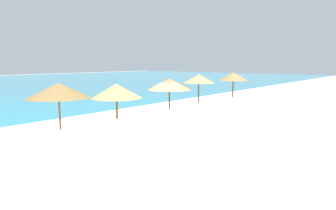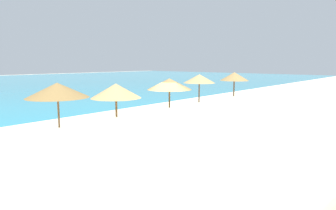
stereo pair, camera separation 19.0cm
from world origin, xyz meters
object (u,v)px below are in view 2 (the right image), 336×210
Objects in this scene: lounge_chair_2 at (147,130)px; beach_umbrella_5 at (234,77)px; lounge_chair_0 at (81,152)px; lounge_chair_4 at (173,121)px; beach_umbrella_1 at (57,90)px; beach_umbrella_4 at (199,79)px; beach_umbrella_3 at (169,84)px; lounge_chair_1 at (208,114)px; beach_umbrella_2 at (116,91)px.

beach_umbrella_5 is at bearing -92.45° from lounge_chair_2.
beach_umbrella_5 reaches higher than lounge_chair_0.
beach_umbrella_1 is at bearing 91.25° from lounge_chair_4.
beach_umbrella_4 reaches higher than lounge_chair_0.
beach_umbrella_3 is at bearing -75.54° from lounge_chair_0.
beach_umbrella_3 reaches higher than lounge_chair_1.
beach_umbrella_1 is at bearing -178.19° from beach_umbrella_3.
lounge_chair_1 is at bearing -11.60° from beach_umbrella_3.
beach_umbrella_3 is 3.65m from lounge_chair_2.
lounge_chair_0 is 4.14m from lounge_chair_2.
lounge_chair_1 is (3.03, -0.62, -2.04)m from beach_umbrella_3.
beach_umbrella_2 is 3.66m from beach_umbrella_3.
beach_umbrella_5 reaches higher than lounge_chair_2.
lounge_chair_2 is at bearing -168.39° from beach_umbrella_4.
beach_umbrella_4 reaches higher than beach_umbrella_1.
beach_umbrella_1 is 10.12m from lounge_chair_1.
lounge_chair_1 is at bearing -99.28° from beach_umbrella_4.
lounge_chair_0 is (-6.96, -1.81, -1.94)m from beach_umbrella_3.
lounge_chair_2 is (4.08, 0.74, -0.03)m from lounge_chair_0.
lounge_chair_0 is (-10.12, -1.99, -2.10)m from beach_umbrella_4.
lounge_chair_4 is (-3.63, -0.83, -2.11)m from beach_umbrella_4.
beach_umbrella_1 is at bearing 56.27° from lounge_chair_1.
lounge_chair_4 is at bearing 59.13° from lounge_chair_1.
lounge_chair_1 is at bearing -92.59° from lounge_chair_2.
beach_umbrella_4 is 4.28m from lounge_chair_4.
lounge_chair_2 is 2.44m from lounge_chair_4.
beach_umbrella_4 is at bearing -79.03° from lounge_chair_0.
beach_umbrella_4 is at bearing 172.67° from beach_umbrella_5.
beach_umbrella_5 is (6.90, -0.31, 0.18)m from beach_umbrella_3.
beach_umbrella_2 is at bearing 24.25° from lounge_chair_2.
lounge_chair_1 is at bearing -7.12° from beach_umbrella_2.
beach_umbrella_2 is 2.37m from lounge_chair_2.
beach_umbrella_3 is at bearing 1.81° from beach_umbrella_1.
beach_umbrella_1 is 1.09× the size of beach_umbrella_2.
beach_umbrella_1 is 1.00× the size of beach_umbrella_4.
lounge_chair_4 is at bearing -126.05° from beach_umbrella_3.
beach_umbrella_1 is at bearing 70.99° from lounge_chair_2.
beach_umbrella_1 reaches higher than lounge_chair_0.
lounge_chair_1 is (-3.87, -0.31, -2.22)m from beach_umbrella_5.
lounge_chair_2 is at bearing 104.94° from lounge_chair_4.
beach_umbrella_5 is 7.69m from lounge_chair_4.
beach_umbrella_3 is 0.96× the size of beach_umbrella_4.
beach_umbrella_4 is (3.16, 0.17, 0.16)m from beach_umbrella_3.
beach_umbrella_5 is at bearing -7.33° from beach_umbrella_4.
lounge_chair_1 is 5.93m from lounge_chair_2.
beach_umbrella_5 is 2.17× the size of lounge_chair_0.
beach_umbrella_3 is 3.70m from lounge_chair_1.
lounge_chair_1 is at bearing -83.34° from lounge_chair_0.
lounge_chair_0 is (-13.86, -1.50, -2.13)m from beach_umbrella_5.
beach_umbrella_1 is at bearing 179.62° from beach_umbrella_5.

